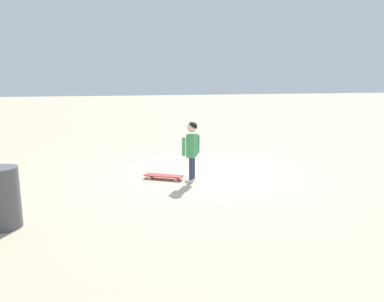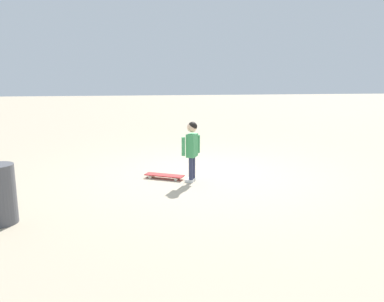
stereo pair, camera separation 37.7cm
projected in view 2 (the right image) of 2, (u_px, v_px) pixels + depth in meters
ground_plane at (202, 174)px, 7.28m from camera, size 50.00×50.00×0.00m
child_person at (192, 145)px, 6.64m from camera, size 0.35×0.28×1.06m
skateboard at (164, 175)px, 6.95m from camera, size 0.72×0.48×0.07m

